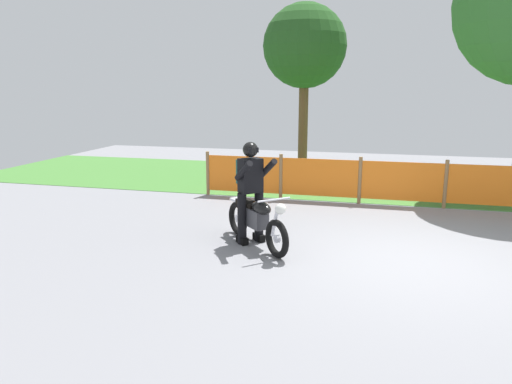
% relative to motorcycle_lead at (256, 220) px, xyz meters
% --- Properties ---
extents(ground, '(24.00, 24.00, 0.02)m').
position_rel_motorcycle_lead_xyz_m(ground, '(2.40, -0.11, -0.45)').
color(ground, gray).
extents(grass_verge, '(24.00, 5.05, 0.01)m').
position_rel_motorcycle_lead_xyz_m(grass_verge, '(2.40, 5.92, -0.43)').
color(grass_verge, '#427A33').
rests_on(grass_verge, ground).
extents(barrier_fence, '(9.03, 0.08, 1.05)m').
position_rel_motorcycle_lead_xyz_m(barrier_fence, '(2.40, 3.39, 0.10)').
color(barrier_fence, olive).
rests_on(barrier_fence, ground).
extents(tree_leftmost, '(2.42, 2.42, 4.93)m').
position_rel_motorcycle_lead_xyz_m(tree_leftmost, '(-0.34, 7.01, 3.24)').
color(tree_leftmost, brown).
rests_on(tree_leftmost, ground).
extents(motorcycle_lead, '(1.39, 1.46, 0.90)m').
position_rel_motorcycle_lead_xyz_m(motorcycle_lead, '(0.00, 0.00, 0.00)').
color(motorcycle_lead, black).
rests_on(motorcycle_lead, ground).
extents(rider_lead, '(0.76, 0.77, 1.69)m').
position_rel_motorcycle_lead_xyz_m(rider_lead, '(-0.14, 0.15, 0.51)').
color(rider_lead, black).
rests_on(rider_lead, ground).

